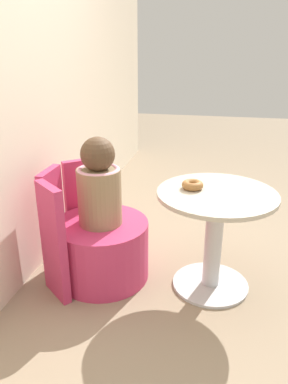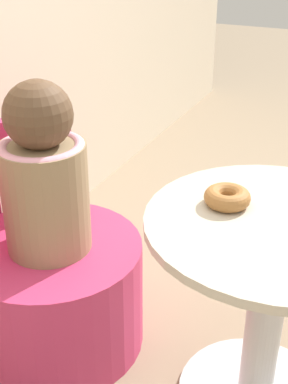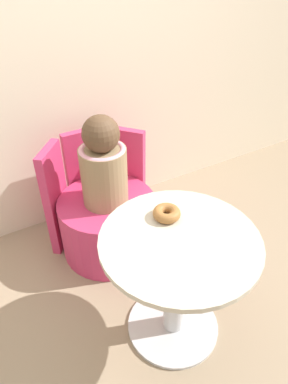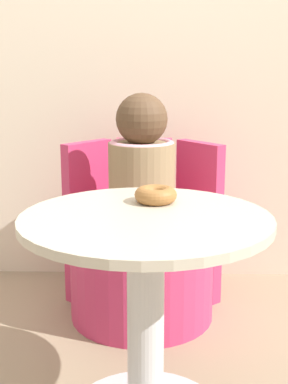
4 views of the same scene
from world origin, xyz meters
name	(u,v)px [view 2 (image 2 of 4)]	position (x,y,z in m)	size (l,w,h in m)	color
round_table	(269,287)	(0.01, -0.04, 0.42)	(0.68, 0.68, 0.62)	silver
tub_chair	(55,293)	(-0.03, 0.64, 0.19)	(0.58, 0.58, 0.38)	#C63360
child_figure	(44,176)	(-0.03, 0.64, 0.62)	(0.26, 0.26, 0.53)	#937A56
donut	(227,197)	(0.03, 0.10, 0.65)	(0.12, 0.12, 0.05)	#9E6633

